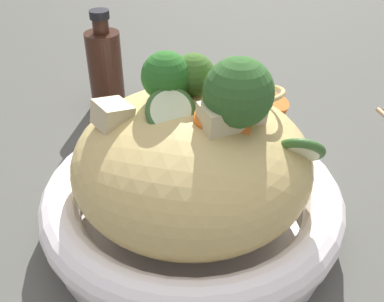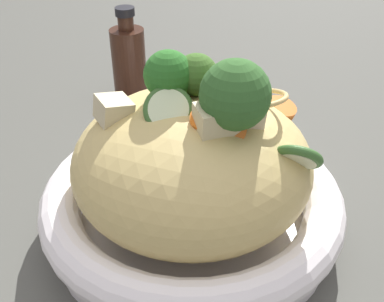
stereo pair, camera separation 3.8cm
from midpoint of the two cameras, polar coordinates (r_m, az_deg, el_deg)
name	(u,v)px [view 1 (the left image)]	position (r m, az deg, el deg)	size (l,w,h in m)	color
ground_plane	(192,225)	(0.43, -2.55, -9.30)	(3.00, 3.00, 0.00)	#4C4C46
serving_bowl	(192,203)	(0.41, -2.64, -6.60)	(0.26, 0.26, 0.05)	white
noodle_heap	(192,161)	(0.39, -2.78, -1.39)	(0.20, 0.20, 0.12)	tan
broccoli_florets	(212,85)	(0.35, -0.68, 8.04)	(0.12, 0.07, 0.06)	#A5B771
carrot_coins	(227,102)	(0.38, 1.47, 6.03)	(0.10, 0.12, 0.04)	orange
zucchini_slices	(236,131)	(0.35, 2.35, 2.42)	(0.14, 0.08, 0.06)	beige
chicken_chunks	(207,111)	(0.35, -1.27, 4.92)	(0.13, 0.09, 0.04)	beige
soy_sauce_bottle	(105,67)	(0.62, -12.46, 10.05)	(0.04, 0.04, 0.13)	#381E14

